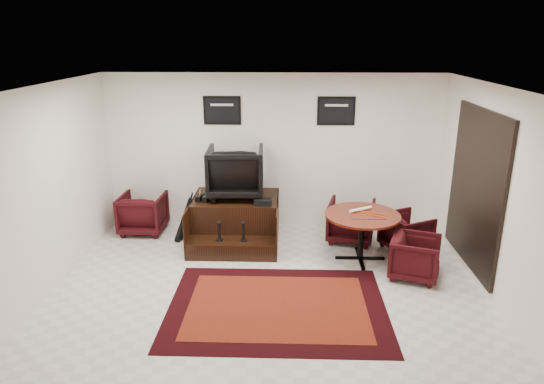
# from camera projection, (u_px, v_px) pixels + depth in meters

# --- Properties ---
(ground) EXTENTS (6.00, 6.00, 0.00)m
(ground) POSITION_uv_depth(u_px,v_px,m) (268.00, 290.00, 6.79)
(ground) COLOR beige
(ground) RESTS_ON ground
(room_shell) EXTENTS (6.02, 5.02, 2.81)m
(room_shell) POSITION_uv_depth(u_px,v_px,m) (299.00, 165.00, 6.34)
(room_shell) COLOR white
(room_shell) RESTS_ON ground
(area_rug) EXTENTS (2.85, 2.14, 0.01)m
(area_rug) POSITION_uv_depth(u_px,v_px,m) (277.00, 306.00, 6.38)
(area_rug) COLOR black
(area_rug) RESTS_ON ground
(shine_podium) EXTENTS (1.47, 1.51, 0.76)m
(shine_podium) POSITION_uv_depth(u_px,v_px,m) (236.00, 221.00, 8.37)
(shine_podium) COLOR black
(shine_podium) RESTS_ON ground
(shine_chair) EXTENTS (0.97, 0.91, 0.96)m
(shine_chair) POSITION_uv_depth(u_px,v_px,m) (236.00, 169.00, 8.24)
(shine_chair) COLOR black
(shine_chair) RESTS_ON shine_podium
(shoes_pair) EXTENTS (0.25, 0.28, 0.09)m
(shoes_pair) POSITION_uv_depth(u_px,v_px,m) (203.00, 198.00, 8.16)
(shoes_pair) COLOR black
(shoes_pair) RESTS_ON shine_podium
(polish_kit) EXTENTS (0.29, 0.21, 0.10)m
(polish_kit) POSITION_uv_depth(u_px,v_px,m) (263.00, 202.00, 7.94)
(polish_kit) COLOR black
(polish_kit) RESTS_ON shine_podium
(umbrella_black) EXTENTS (0.31, 0.12, 0.84)m
(umbrella_black) POSITION_uv_depth(u_px,v_px,m) (183.00, 219.00, 8.26)
(umbrella_black) COLOR black
(umbrella_black) RESTS_ON ground
(umbrella_hooked) EXTENTS (0.34, 0.13, 0.91)m
(umbrella_hooked) POSITION_uv_depth(u_px,v_px,m) (186.00, 216.00, 8.32)
(umbrella_hooked) COLOR black
(umbrella_hooked) RESTS_ON ground
(armchair_side) EXTENTS (0.78, 0.73, 0.78)m
(armchair_side) POSITION_uv_depth(u_px,v_px,m) (143.00, 211.00, 8.71)
(armchair_side) COLOR black
(armchair_side) RESTS_ON ground
(meeting_table) EXTENTS (1.17, 1.17, 0.77)m
(meeting_table) POSITION_uv_depth(u_px,v_px,m) (362.00, 220.00, 7.54)
(meeting_table) COLOR #4C130A
(meeting_table) RESTS_ON ground
(table_chair_back) EXTENTS (0.90, 0.87, 0.78)m
(table_chair_back) POSITION_uv_depth(u_px,v_px,m) (351.00, 219.00, 8.35)
(table_chair_back) COLOR black
(table_chair_back) RESTS_ON ground
(table_chair_window) EXTENTS (0.86, 0.88, 0.69)m
(table_chair_window) POSITION_uv_depth(u_px,v_px,m) (407.00, 230.00, 7.99)
(table_chair_window) COLOR black
(table_chair_window) RESTS_ON ground
(table_chair_corner) EXTENTS (0.82, 0.85, 0.70)m
(table_chair_corner) POSITION_uv_depth(u_px,v_px,m) (415.00, 255.00, 7.07)
(table_chair_corner) COLOR black
(table_chair_corner) RESTS_ON ground
(paper_roll) EXTENTS (0.39, 0.26, 0.05)m
(paper_roll) POSITION_uv_depth(u_px,v_px,m) (361.00, 209.00, 7.64)
(paper_roll) COLOR white
(paper_roll) RESTS_ON meeting_table
(table_clutter) EXTENTS (0.56, 0.38, 0.01)m
(table_clutter) POSITION_uv_depth(u_px,v_px,m) (371.00, 215.00, 7.44)
(table_clutter) COLOR #D24B0B
(table_clutter) RESTS_ON meeting_table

